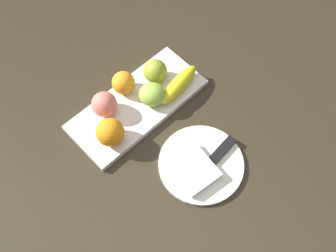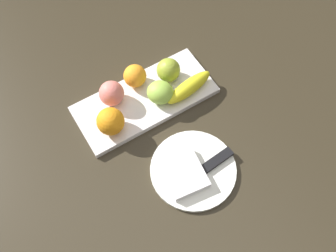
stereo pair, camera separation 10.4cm
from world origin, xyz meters
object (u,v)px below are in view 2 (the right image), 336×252
Objects in this scene: banana at (189,87)px; grape_bunch at (160,92)px; fruit_tray at (145,100)px; orange_near_banana at (110,121)px; apple at (168,70)px; peach at (112,93)px; knife at (212,164)px; orange_near_apple at (135,76)px; dinner_plate at (193,170)px; folded_napkin at (184,173)px.

banana is 2.08× the size of grape_bunch.
fruit_tray is 5.29× the size of orange_near_banana.
orange_near_banana is at bearing 16.01° from apple.
peach is 0.33m from knife.
banana is 0.15m from orange_near_apple.
peach is (0.17, -0.01, 0.00)m from apple.
grape_bunch is 0.23m from dinner_plate.
grape_bunch is at bearing 41.04° from apple.
orange_near_apple is 0.30m from folded_napkin.
grape_bunch is (-0.04, 0.02, 0.04)m from fruit_tray.
grape_bunch is (-0.03, 0.08, -0.00)m from orange_near_apple.
apple is 0.44× the size of banana.
fruit_tray is at bearing 85.71° from orange_near_apple.
orange_near_apple is 0.09m from grape_bunch.
banana is 0.24m from orange_near_banana.
orange_near_banana is 0.16m from grape_bunch.
dinner_plate is (-0.00, 0.24, -0.00)m from fruit_tray.
orange_near_apple is 0.31m from dinner_plate.
banana reaches higher than folded_napkin.
orange_near_apple is at bearing -96.01° from folded_napkin.
apple is 0.58× the size of folded_napkin.
apple is at bearing 159.97° from orange_near_apple.
apple reaches higher than knife.
grape_bunch reaches higher than banana.
orange_near_apple is at bearing -167.67° from peach.
orange_near_apple is at bearing -86.47° from knife.
dinner_plate is (-0.08, 0.28, -0.05)m from peach.
knife is (-0.13, 0.30, -0.04)m from peach.
orange_near_banana is 0.25m from dinner_plate.
orange_near_banana is 1.00× the size of grape_bunch.
folded_napkin is (0.03, 0.24, 0.01)m from fruit_tray.
orange_near_banana reaches higher than apple.
knife is at bearing 168.99° from folded_napkin.
banana is 0.69× the size of dinner_plate.
orange_near_banana reaches higher than orange_near_apple.
orange_near_banana is (0.12, 0.09, 0.00)m from orange_near_apple.
dinner_plate is (0.09, 0.27, -0.05)m from apple.
knife is at bearing 100.55° from fruit_tray.
banana is at bearing 177.56° from orange_near_banana.
apple is 0.91× the size of grape_bunch.
dinner_plate is at bearing 180.00° from folded_napkin.
orange_near_apple is at bearing -94.29° from fruit_tray.
knife is at bearing 127.05° from orange_near_banana.
grape_bunch reaches higher than fruit_tray.
knife is (-0.17, 0.22, -0.04)m from orange_near_banana.
knife is at bearing 92.78° from grape_bunch.
grape_bunch is (-0.16, -0.01, -0.01)m from orange_near_banana.
peach is 0.13m from grape_bunch.
orange_near_banana is at bearing 60.44° from peach.
orange_near_banana is at bearing 16.36° from fruit_tray.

